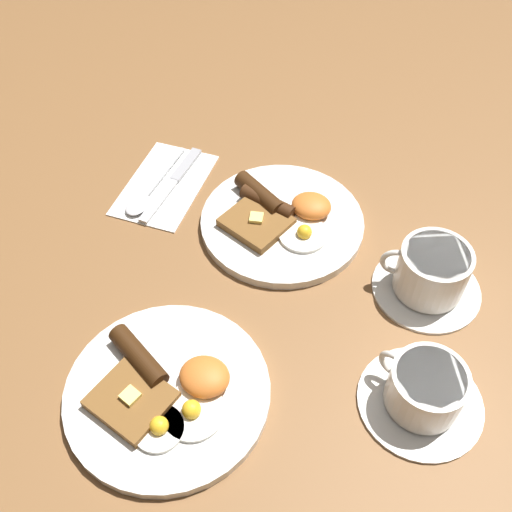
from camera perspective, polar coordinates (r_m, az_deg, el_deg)
name	(u,v)px	position (r m, az deg, el deg)	size (l,w,h in m)	color
ground_plane	(282,226)	(0.94, 2.48, 2.91)	(3.00, 3.00, 0.00)	brown
breakfast_plate_near	(281,219)	(0.93, 2.40, 3.53)	(0.25, 0.25, 0.04)	silver
breakfast_plate_far	(167,391)	(0.77, -8.48, -12.64)	(0.26, 0.26, 0.04)	silver
teacup_near	(431,274)	(0.86, 16.29, -1.64)	(0.15, 0.15, 0.08)	silver
teacup_far	(424,391)	(0.77, 15.72, -12.28)	(0.16, 0.16, 0.07)	silver
napkin	(165,184)	(1.01, -8.67, 6.78)	(0.12, 0.19, 0.01)	white
knife	(174,180)	(1.01, -7.77, 7.23)	(0.03, 0.19, 0.01)	silver
spoon	(144,198)	(0.99, -10.64, 5.49)	(0.04, 0.18, 0.01)	silver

